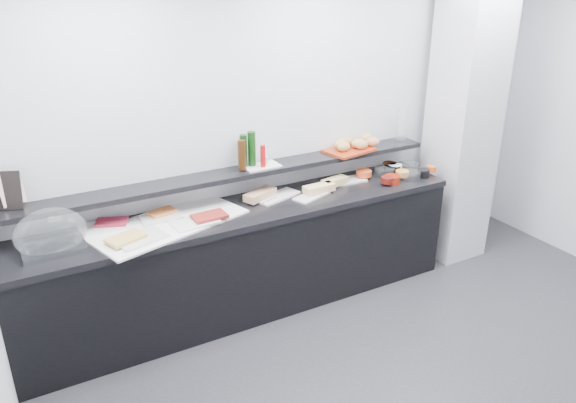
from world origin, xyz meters
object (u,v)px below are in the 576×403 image
framed_print (5,191)px  cloche_base (54,249)px  condiment_tray (261,166)px  bread_tray (349,150)px  sandwich_plate_mid (312,196)px  carafe (401,126)px

framed_print → cloche_base: bearing=-29.7°
cloche_base → condiment_tray: size_ratio=1.38×
cloche_base → bread_tray: bread_tray is taller
cloche_base → bread_tray: (2.49, 0.19, 0.24)m
sandwich_plate_mid → bread_tray: size_ratio=0.81×
cloche_base → sandwich_plate_mid: 1.99m
carafe → condiment_tray: bearing=-179.7°
framed_print → carafe: bearing=21.0°
condiment_tray → carafe: bearing=-0.4°
carafe → sandwich_plate_mid: bearing=-168.1°
carafe → framed_print: bearing=179.0°
bread_tray → carafe: 0.60m
cloche_base → framed_print: (-0.21, 0.27, 0.36)m
condiment_tray → sandwich_plate_mid: bearing=-33.5°
condiment_tray → bread_tray: bearing=-1.4°
framed_print → condiment_tray: size_ratio=0.90×
sandwich_plate_mid → condiment_tray: condiment_tray is taller
framed_print → bread_tray: bearing=20.4°
sandwich_plate_mid → framed_print: 2.25m
cloche_base → carafe: size_ratio=1.33×
cloche_base → condiment_tray: bearing=6.6°
sandwich_plate_mid → framed_print: bearing=152.3°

